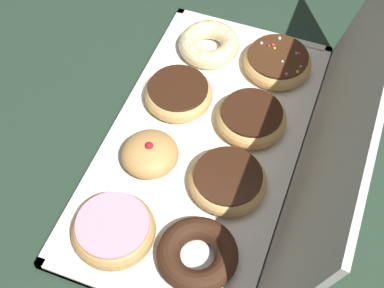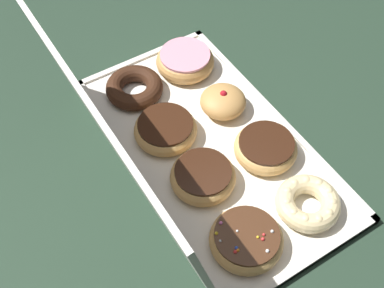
# 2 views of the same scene
# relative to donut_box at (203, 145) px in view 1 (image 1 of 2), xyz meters

# --- Properties ---
(ground_plane) EXTENTS (3.00, 3.00, 0.00)m
(ground_plane) POSITION_rel_donut_box_xyz_m (0.00, 0.00, -0.01)
(ground_plane) COLOR #233828
(donut_box) EXTENTS (0.55, 0.30, 0.01)m
(donut_box) POSITION_rel_donut_box_xyz_m (0.00, 0.00, 0.00)
(donut_box) COLOR silver
(donut_box) RESTS_ON ground
(box_lid_open) EXTENTS (0.55, 0.08, 0.30)m
(box_lid_open) POSITION_rel_donut_box_xyz_m (0.00, 0.19, 0.15)
(box_lid_open) COLOR silver
(box_lid_open) RESTS_ON ground
(cruller_donut_0) EXTENTS (0.11, 0.11, 0.04)m
(cruller_donut_0) POSITION_rel_donut_box_xyz_m (-0.19, -0.06, 0.02)
(cruller_donut_0) COLOR beige
(cruller_donut_0) RESTS_ON donut_box
(chocolate_frosted_donut_1) EXTENTS (0.11, 0.11, 0.04)m
(chocolate_frosted_donut_1) POSITION_rel_donut_box_xyz_m (-0.07, -0.07, 0.02)
(chocolate_frosted_donut_1) COLOR tan
(chocolate_frosted_donut_1) RESTS_ON donut_box
(jelly_filled_donut_2) EXTENTS (0.09, 0.09, 0.05)m
(jelly_filled_donut_2) POSITION_rel_donut_box_xyz_m (0.06, -0.06, 0.03)
(jelly_filled_donut_2) COLOR tan
(jelly_filled_donut_2) RESTS_ON donut_box
(pink_frosted_donut_3) EXTENTS (0.12, 0.12, 0.04)m
(pink_frosted_donut_3) POSITION_rel_donut_box_xyz_m (0.20, -0.06, 0.03)
(pink_frosted_donut_3) COLOR tan
(pink_frosted_donut_3) RESTS_ON donut_box
(sprinkle_donut_4) EXTENTS (0.12, 0.12, 0.04)m
(sprinkle_donut_4) POSITION_rel_donut_box_xyz_m (-0.19, 0.07, 0.02)
(sprinkle_donut_4) COLOR tan
(sprinkle_donut_4) RESTS_ON donut_box
(chocolate_frosted_donut_5) EXTENTS (0.11, 0.11, 0.04)m
(chocolate_frosted_donut_5) POSITION_rel_donut_box_xyz_m (-0.06, 0.06, 0.02)
(chocolate_frosted_donut_5) COLOR tan
(chocolate_frosted_donut_5) RESTS_ON donut_box
(chocolate_frosted_donut_6) EXTENTS (0.12, 0.12, 0.04)m
(chocolate_frosted_donut_6) POSITION_rel_donut_box_xyz_m (0.06, 0.06, 0.02)
(chocolate_frosted_donut_6) COLOR tan
(chocolate_frosted_donut_6) RESTS_ON donut_box
(chocolate_cake_ring_donut_7) EXTENTS (0.11, 0.11, 0.03)m
(chocolate_cake_ring_donut_7) POSITION_rel_donut_box_xyz_m (0.19, 0.06, 0.02)
(chocolate_cake_ring_donut_7) COLOR #381E11
(chocolate_cake_ring_donut_7) RESTS_ON donut_box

